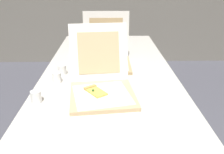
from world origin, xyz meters
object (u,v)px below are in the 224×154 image
pizza_box_front (101,85)px  cup_white_far (80,53)px  pizza_box_middle (106,57)px  table (109,80)px  cup_white_near_center (57,77)px  cup_white_near_left (36,97)px  cup_white_mid (62,70)px

pizza_box_front → cup_white_far: (-0.20, 0.70, -0.02)m
pizza_box_front → pizza_box_middle: pizza_box_middle is taller
table → pizza_box_middle: size_ratio=5.97×
pizza_box_front → cup_white_near_center: 0.35m
cup_white_near_center → cup_white_far: same height
table → pizza_box_middle: bearing=94.3°
table → pizza_box_middle: 0.25m
cup_white_near_center → cup_white_far: 0.55m
pizza_box_front → cup_white_near_left: bearing=-170.0°
cup_white_far → cup_white_near_left: bearing=-101.9°
table → pizza_box_front: (-0.05, -0.29, 0.10)m
cup_white_near_left → cup_white_mid: size_ratio=1.00×
cup_white_far → cup_white_near_left: same height
pizza_box_front → cup_white_mid: bearing=127.2°
cup_white_far → cup_white_mid: same height
pizza_box_front → pizza_box_middle: bearing=80.5°
cup_white_mid → cup_white_near_left: bearing=-100.5°
cup_white_near_center → cup_white_near_left: bearing=-103.4°
table → cup_white_far: size_ratio=34.41×
table → pizza_box_front: pizza_box_front is taller
cup_white_near_center → pizza_box_front: bearing=-28.6°
table → cup_white_mid: (-0.34, 0.02, 0.08)m
cup_white_near_center → cup_white_mid: same height
cup_white_near_center → table: bearing=19.0°
cup_white_mid → cup_white_far: bearing=76.7°
pizza_box_middle → cup_white_near_left: bearing=-122.9°
cup_white_far → cup_white_near_left: 0.83m
table → cup_white_far: 0.49m
pizza_box_front → cup_white_near_left: 0.38m
pizza_box_front → cup_white_near_left: size_ratio=7.76×
pizza_box_front → cup_white_near_center: bearing=145.1°
cup_white_near_center → cup_white_mid: size_ratio=1.00×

